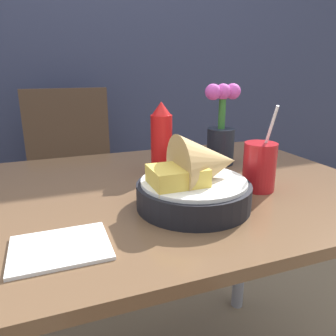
{
  "coord_description": "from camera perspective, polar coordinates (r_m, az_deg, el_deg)",
  "views": [
    {
      "loc": [
        -0.24,
        -0.72,
        1.02
      ],
      "look_at": [
        0.02,
        -0.04,
        0.8
      ],
      "focal_mm": 35.0,
      "sensor_mm": 36.0,
      "label": 1
    }
  ],
  "objects": [
    {
      "name": "food_basket",
      "position": [
        0.69,
        5.18,
        -2.28
      ],
      "size": [
        0.24,
        0.24,
        0.16
      ],
      "color": "black",
      "rests_on": "dining_table"
    },
    {
      "name": "flower_vase",
      "position": [
        1.0,
        9.24,
        6.49
      ],
      "size": [
        0.11,
        0.08,
        0.24
      ],
      "color": "black",
      "rests_on": "dining_table"
    },
    {
      "name": "ketchup_bottle",
      "position": [
        0.9,
        -1.15,
        5.07
      ],
      "size": [
        0.06,
        0.06,
        0.2
      ],
      "color": "red",
      "rests_on": "dining_table"
    },
    {
      "name": "chair_far_window",
      "position": [
        1.65,
        -16.31,
        -0.47
      ],
      "size": [
        0.4,
        0.4,
        0.93
      ],
      "color": "#473323",
      "rests_on": "ground_plane"
    },
    {
      "name": "napkin",
      "position": [
        0.58,
        -18.23,
        -13.03
      ],
      "size": [
        0.16,
        0.13,
        0.01
      ],
      "color": "white",
      "rests_on": "dining_table"
    },
    {
      "name": "drink_cup",
      "position": [
        0.81,
        15.61,
        0.01
      ],
      "size": [
        0.08,
        0.08,
        0.21
      ],
      "color": "red",
      "rests_on": "dining_table"
    },
    {
      "name": "wall_window",
      "position": [
        1.99,
        -15.08,
        24.57
      ],
      "size": [
        7.0,
        0.06,
        2.6
      ],
      "color": "#2D334C",
      "rests_on": "ground_plane"
    },
    {
      "name": "dining_table",
      "position": [
        0.86,
        -2.33,
        -10.32
      ],
      "size": [
        1.09,
        0.75,
        0.74
      ],
      "color": "brown",
      "rests_on": "ground_plane"
    }
  ]
}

